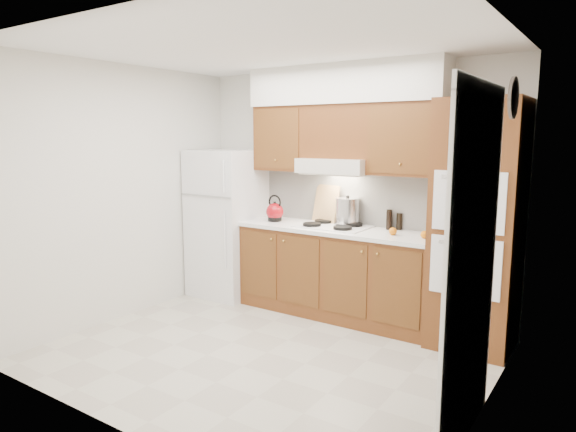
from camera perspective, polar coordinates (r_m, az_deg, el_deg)
The scene contains 26 objects.
floor at distance 4.67m, azimuth -2.36°, elevation -14.91°, with size 3.60×3.60×0.00m, color #BDB8A5.
ceiling at distance 4.33m, azimuth -2.59°, elevation 18.42°, with size 3.60×3.60×0.00m, color white.
wall_back at distance 5.58m, azimuth 6.70°, elevation 2.85°, with size 3.60×0.02×2.60m, color silver.
wall_left at distance 5.56m, azimuth -17.61°, elevation 2.47°, with size 0.02×3.00×2.60m, color silver.
wall_right at distance 3.56m, azimuth 21.56°, elevation -1.17°, with size 0.02×3.00×2.60m, color silver.
fridge at distance 6.12m, azimuth -6.72°, elevation -0.77°, with size 0.75×0.72×1.72m, color white.
base_cabinets at distance 5.46m, azimuth 5.33°, elevation -6.34°, with size 2.11×0.60×0.90m, color brown.
countertop at distance 5.35m, azimuth 5.35°, elevation -1.51°, with size 2.13×0.62×0.04m, color white.
backsplash at distance 5.56m, azimuth 6.85°, elevation 2.00°, with size 2.11×0.03×0.56m, color white.
oven_cabinet at distance 4.80m, azimuth 20.28°, elevation -1.04°, with size 0.70×0.65×2.20m, color brown.
upper_cab_left at distance 5.77m, azimuth -0.35°, elevation 8.58°, with size 0.63×0.33×0.70m, color brown.
upper_cab_right at distance 5.11m, azimuth 13.18°, elevation 8.30°, with size 0.73×0.33×0.70m, color brown.
range_hood at distance 5.37m, azimuth 5.41°, elevation 5.58°, with size 0.75×0.45×0.15m, color silver.
upper_cab_over_hood at distance 5.41m, azimuth 5.78°, elevation 9.31°, with size 0.75×0.33×0.55m, color brown.
soffit at distance 5.40m, azimuth 6.26°, elevation 14.35°, with size 2.13×0.36×0.40m, color silver.
cooktop at distance 5.39m, azimuth 4.99°, elevation -1.15°, with size 0.74×0.50×0.01m, color white.
doorway at distance 3.28m, azimuth 19.77°, elevation -6.36°, with size 0.02×0.90×2.10m, color black.
wall_clock at distance 4.06m, azimuth 23.77°, elevation 11.92°, with size 0.30×0.30×0.02m, color #3F3833.
kettle at distance 5.70m, azimuth -1.48°, elevation 0.48°, with size 0.19×0.19×0.19m, color maroon.
cutting_board at distance 5.62m, azimuth 4.22°, elevation 1.29°, with size 0.32×0.02×0.43m, color tan.
stock_pot at distance 5.45m, azimuth 6.62°, elevation 0.56°, with size 0.25×0.25×0.26m, color silver.
condiment_a at distance 5.36m, azimuth 11.16°, elevation -0.33°, with size 0.06×0.06×0.20m, color black.
condiment_b at distance 5.29m, azimuth 11.16°, elevation -0.50°, with size 0.06×0.06×0.19m, color black.
condiment_c at distance 5.32m, azimuth 12.26°, elevation -0.59°, with size 0.06×0.06×0.17m, color black.
orange_near at distance 4.92m, azimuth 14.92°, elevation -2.02°, with size 0.07×0.07×0.07m, color orange.
orange_far at distance 5.02m, azimuth 11.57°, elevation -1.68°, with size 0.07×0.07×0.07m, color orange.
Camera 1 is at (2.53, -3.44, 1.89)m, focal length 32.00 mm.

